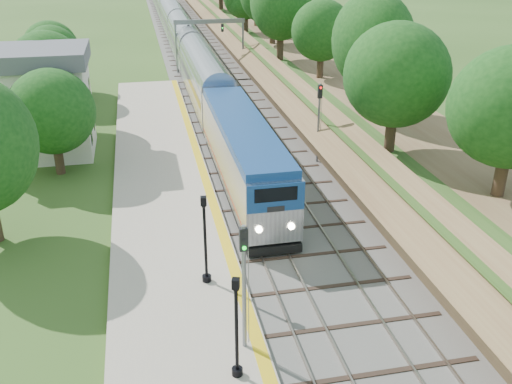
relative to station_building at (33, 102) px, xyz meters
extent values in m
cube|color=#4C4944|center=(16.00, 30.00, -4.03)|extent=(9.50, 170.00, 0.12)
cube|color=gray|center=(13.28, 30.00, -3.89)|extent=(0.08, 170.00, 0.16)
cube|color=gray|center=(14.72, 30.00, -3.89)|extent=(0.08, 170.00, 0.16)
cube|color=gray|center=(17.28, 30.00, -3.89)|extent=(0.08, 170.00, 0.16)
cube|color=gray|center=(18.72, 30.00, -3.89)|extent=(0.08, 170.00, 0.16)
cube|color=#AEA18C|center=(8.80, -14.00, -3.90)|extent=(6.40, 68.00, 0.38)
cube|color=gold|center=(11.65, -14.00, -3.70)|extent=(0.55, 68.00, 0.01)
cube|color=brown|center=(25.50, 30.00, -2.59)|extent=(9.00, 170.00, 3.00)
cube|color=brown|center=(21.60, 30.00, -2.79)|extent=(4.47, 170.00, 4.54)
cylinder|color=#332316|center=(24.00, -20.00, 0.22)|extent=(0.60, 0.60, 2.62)
sphere|color=#113E11|center=(24.00, -20.00, 3.79)|extent=(5.70, 5.70, 5.70)
cylinder|color=#332316|center=(24.00, 30.00, 0.22)|extent=(0.60, 0.60, 2.62)
cube|color=white|center=(0.00, 0.00, -0.69)|extent=(8.00, 6.00, 6.80)
cube|color=#52545A|center=(0.00, 0.00, 3.31)|extent=(8.60, 6.60, 1.20)
cube|color=black|center=(4.01, -1.80, -2.29)|extent=(0.05, 1.10, 1.30)
cube|color=black|center=(4.01, 1.80, -2.29)|extent=(0.05, 1.10, 1.30)
cube|color=black|center=(4.01, -1.80, 0.51)|extent=(0.05, 1.10, 1.30)
cube|color=black|center=(4.01, 1.80, 0.51)|extent=(0.05, 1.10, 1.30)
cylinder|color=slate|center=(12.50, 25.00, -0.99)|extent=(0.24, 0.24, 6.20)
cylinder|color=slate|center=(20.50, 25.00, -0.99)|extent=(0.24, 0.24, 6.20)
cube|color=slate|center=(16.50, 25.00, 1.86)|extent=(8.40, 0.25, 0.50)
cube|color=black|center=(14.00, 24.85, 1.11)|extent=(0.30, 0.20, 0.90)
cube|color=black|center=(18.00, 24.85, 1.11)|extent=(0.30, 0.20, 0.90)
cylinder|color=#332316|center=(2.00, -4.00, -2.86)|extent=(0.60, 0.60, 2.45)
sphere|color=#113E11|center=(2.00, -4.00, 0.46)|extent=(5.32, 5.32, 5.32)
cylinder|color=#332316|center=(2.00, 12.00, -2.86)|extent=(0.60, 0.60, 2.45)
sphere|color=#113E11|center=(2.00, 12.00, 0.46)|extent=(5.32, 5.32, 5.32)
cube|color=black|center=(14.00, -9.75, -3.51)|extent=(2.76, 17.28, 0.60)
cube|color=#B7BAC1|center=(14.00, -9.75, -1.51)|extent=(3.00, 18.00, 3.40)
cube|color=navy|center=(14.00, -9.75, 0.41)|extent=(2.88, 17.28, 0.44)
cube|color=navy|center=(14.00, -18.78, -0.56)|extent=(2.97, 0.10, 1.50)
cube|color=black|center=(14.00, -18.82, -0.36)|extent=(2.20, 0.06, 0.75)
cube|color=#AA2B10|center=(14.00, -9.75, -2.66)|extent=(3.02, 17.64, 0.10)
cube|color=#B7BAC1|center=(14.00, 9.85, -1.86)|extent=(3.00, 20.00, 3.90)
cube|color=#B7BAC1|center=(14.00, 30.45, -1.86)|extent=(3.00, 20.00, 3.90)
cube|color=#B7BAC1|center=(14.00, 51.05, -1.86)|extent=(3.00, 20.00, 3.90)
cube|color=#B7BAC1|center=(14.00, 71.65, -1.86)|extent=(3.00, 20.00, 3.90)
cylinder|color=black|center=(10.52, -27.22, -3.57)|extent=(0.42, 0.42, 0.29)
cylinder|color=black|center=(10.52, -27.22, -1.69)|extent=(0.13, 0.13, 3.74)
cube|color=black|center=(10.52, -27.22, 0.37)|extent=(0.34, 0.34, 0.38)
cube|color=silver|center=(10.52, -27.22, 0.37)|extent=(0.24, 0.24, 0.29)
cylinder|color=black|center=(10.19, -20.69, -3.56)|extent=(0.44, 0.44, 0.30)
cylinder|color=black|center=(10.19, -20.69, -1.61)|extent=(0.14, 0.14, 3.90)
cube|color=black|center=(10.19, -20.69, 0.54)|extent=(0.31, 0.31, 0.40)
cube|color=silver|center=(10.19, -20.69, 0.54)|extent=(0.22, 0.22, 0.30)
cylinder|color=slate|center=(11.10, -25.66, -0.97)|extent=(0.17, 0.17, 5.48)
cube|color=black|center=(11.10, -25.66, 1.21)|extent=(0.32, 0.21, 0.95)
cylinder|color=#0CE526|center=(11.10, -25.78, 1.21)|extent=(0.15, 0.06, 0.15)
cylinder|color=slate|center=(20.20, -6.20, -1.06)|extent=(0.17, 0.17, 5.81)
cube|color=black|center=(20.20, -6.20, 1.28)|extent=(0.32, 0.21, 0.94)
cylinder|color=#FF0C0C|center=(20.20, -6.33, 1.28)|extent=(0.15, 0.06, 0.15)
camera|label=1|loc=(7.82, -43.69, 11.54)|focal=40.00mm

